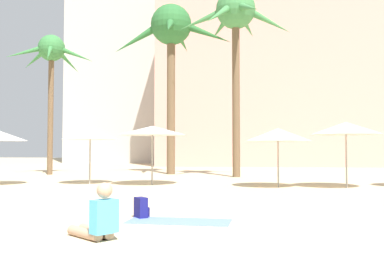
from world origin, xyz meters
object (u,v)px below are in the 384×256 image
at_px(cafe_umbrella_5, 90,133).
at_px(person_mid_right, 98,219).
at_px(cafe_umbrella_0, 152,131).
at_px(cafe_umbrella_7, 346,128).
at_px(palm_tree_far_left, 235,20).
at_px(backpack, 141,208).
at_px(palm_tree_left, 172,34).
at_px(cafe_umbrella_3, 278,135).
at_px(palm_tree_center, 51,58).
at_px(beach_towel, 179,221).

bearing_deg(cafe_umbrella_5, person_mid_right, -70.83).
relative_size(cafe_umbrella_0, cafe_umbrella_7, 1.07).
xyz_separation_m(palm_tree_far_left, backpack, (-2.07, -12.98, -7.73)).
relative_size(palm_tree_left, cafe_umbrella_3, 3.92).
relative_size(palm_tree_far_left, person_mid_right, 10.15).
xyz_separation_m(palm_tree_far_left, palm_tree_left, (-3.54, 2.05, -0.10)).
xyz_separation_m(palm_tree_far_left, cafe_umbrella_7, (3.90, -5.63, -5.78)).
bearing_deg(cafe_umbrella_3, person_mid_right, -111.80).
bearing_deg(cafe_umbrella_5, cafe_umbrella_0, -5.64).
xyz_separation_m(cafe_umbrella_0, cafe_umbrella_7, (7.21, -0.57, 0.03)).
bearing_deg(backpack, palm_tree_far_left, 43.56).
distance_m(palm_tree_center, cafe_umbrella_3, 14.12).
xyz_separation_m(palm_tree_far_left, beach_towel, (-1.26, -13.33, -7.92)).
relative_size(cafe_umbrella_0, cafe_umbrella_3, 1.12).
bearing_deg(palm_tree_far_left, cafe_umbrella_3, -75.36).
distance_m(cafe_umbrella_0, cafe_umbrella_3, 4.82).
bearing_deg(palm_tree_far_left, backpack, -99.05).
bearing_deg(backpack, beach_towel, -60.63).
height_order(cafe_umbrella_3, person_mid_right, cafe_umbrella_3).
bearing_deg(palm_tree_far_left, beach_towel, -95.38).
relative_size(palm_tree_left, palm_tree_center, 1.24).
bearing_deg(beach_towel, cafe_umbrella_7, 56.19).
relative_size(palm_tree_center, backpack, 18.30).
bearing_deg(cafe_umbrella_0, beach_towel, -76.08).
height_order(palm_tree_far_left, beach_towel, palm_tree_far_left).
bearing_deg(cafe_umbrella_7, backpack, -129.07).
bearing_deg(person_mid_right, backpack, -56.98).
relative_size(beach_towel, person_mid_right, 2.13).
distance_m(palm_tree_far_left, cafe_umbrella_5, 9.61).
bearing_deg(cafe_umbrella_3, backpack, -115.72).
xyz_separation_m(cafe_umbrella_0, cafe_umbrella_3, (4.78, -0.57, -0.19)).
height_order(cafe_umbrella_3, backpack, cafe_umbrella_3).
xyz_separation_m(cafe_umbrella_0, person_mid_right, (1.00, -10.02, -1.80)).
bearing_deg(person_mid_right, cafe_umbrella_7, -83.82).
bearing_deg(cafe_umbrella_0, palm_tree_center, 137.79).
distance_m(palm_tree_left, cafe_umbrella_0, 9.13).
bearing_deg(person_mid_right, cafe_umbrella_5, -31.34).
xyz_separation_m(cafe_umbrella_3, backpack, (-3.54, -7.35, -1.72)).
height_order(cafe_umbrella_7, beach_towel, cafe_umbrella_7).
relative_size(palm_tree_far_left, cafe_umbrella_0, 3.49).
xyz_separation_m(cafe_umbrella_0, cafe_umbrella_5, (-2.57, 0.25, -0.08)).
bearing_deg(palm_tree_left, person_mid_right, -85.88).
height_order(palm_tree_left, person_mid_right, palm_tree_left).
height_order(cafe_umbrella_0, beach_towel, cafe_umbrella_0).
bearing_deg(beach_towel, cafe_umbrella_5, 118.46).
bearing_deg(palm_tree_center, cafe_umbrella_5, -54.46).
bearing_deg(cafe_umbrella_7, palm_tree_far_left, 124.72).
bearing_deg(beach_towel, backpack, 156.76).
distance_m(cafe_umbrella_0, beach_towel, 8.78).
distance_m(cafe_umbrella_0, cafe_umbrella_5, 2.59).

